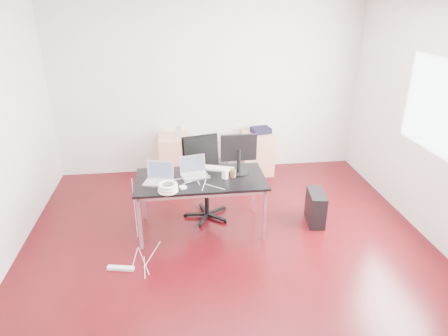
{
  "coord_description": "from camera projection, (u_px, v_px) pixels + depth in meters",
  "views": [
    {
      "loc": [
        -0.57,
        -3.91,
        2.84
      ],
      "look_at": [
        0.0,
        0.55,
        0.85
      ],
      "focal_mm": 32.0,
      "sensor_mm": 36.0,
      "label": 1
    }
  ],
  "objects": [
    {
      "name": "room_shell",
      "position": [
        234.0,
        141.0,
        4.2
      ],
      "size": [
        5.0,
        5.0,
        5.0
      ],
      "color": "#3A060A",
      "rests_on": "ground"
    },
    {
      "name": "desk",
      "position": [
        201.0,
        182.0,
        4.95
      ],
      "size": [
        1.6,
        0.8,
        0.73
      ],
      "color": "black",
      "rests_on": "ground"
    },
    {
      "name": "office_chair",
      "position": [
        204.0,
        174.0,
        5.33
      ],
      "size": [
        0.57,
        0.59,
        1.08
      ],
      "rotation": [
        0.0,
        0.0,
        0.23
      ],
      "color": "black",
      "rests_on": "ground"
    },
    {
      "name": "filing_cabinet_left",
      "position": [
        175.0,
        157.0,
        6.58
      ],
      "size": [
        0.5,
        0.5,
        0.7
      ],
      "primitive_type": "cube",
      "color": "tan",
      "rests_on": "ground"
    },
    {
      "name": "filing_cabinet_right",
      "position": [
        257.0,
        153.0,
        6.74
      ],
      "size": [
        0.5,
        0.5,
        0.7
      ],
      "primitive_type": "cube",
      "color": "tan",
      "rests_on": "ground"
    },
    {
      "name": "pc_tower",
      "position": [
        316.0,
        207.0,
        5.29
      ],
      "size": [
        0.26,
        0.47,
        0.44
      ],
      "primitive_type": "cube",
      "rotation": [
        0.0,
        0.0,
        -0.14
      ],
      "color": "black",
      "rests_on": "ground"
    },
    {
      "name": "wastebasket",
      "position": [
        221.0,
        168.0,
        6.67
      ],
      "size": [
        0.27,
        0.27,
        0.28
      ],
      "primitive_type": "cylinder",
      "rotation": [
        0.0,
        0.0,
        -0.13
      ],
      "color": "black",
      "rests_on": "ground"
    },
    {
      "name": "power_strip",
      "position": [
        121.0,
        268.0,
        4.45
      ],
      "size": [
        0.31,
        0.12,
        0.04
      ],
      "primitive_type": "cube",
      "rotation": [
        0.0,
        0.0,
        -0.21
      ],
      "color": "white",
      "rests_on": "ground"
    },
    {
      "name": "laptop_left",
      "position": [
        159.0,
        177.0,
        4.82
      ],
      "size": [
        0.39,
        0.33,
        0.23
      ],
      "rotation": [
        0.0,
        0.0,
        -0.28
      ],
      "color": "silver",
      "rests_on": "desk"
    },
    {
      "name": "laptop_right",
      "position": [
        194.0,
        171.0,
        4.99
      ],
      "size": [
        0.38,
        0.32,
        0.23
      ],
      "rotation": [
        0.0,
        0.0,
        0.21
      ],
      "color": "silver",
      "rests_on": "desk"
    },
    {
      "name": "monitor",
      "position": [
        239.0,
        152.0,
        4.97
      ],
      "size": [
        0.45,
        0.26,
        0.51
      ],
      "rotation": [
        0.0,
        0.0,
        0.02
      ],
      "color": "black",
      "rests_on": "desk"
    },
    {
      "name": "keyboard",
      "position": [
        217.0,
        168.0,
        5.18
      ],
      "size": [
        0.46,
        0.28,
        0.02
      ],
      "primitive_type": "cube",
      "rotation": [
        0.0,
        0.0,
        -0.34
      ],
      "color": "white",
      "rests_on": "desk"
    },
    {
      "name": "cup_white",
      "position": [
        225.0,
        174.0,
        4.91
      ],
      "size": [
        0.09,
        0.09,
        0.12
      ],
      "primitive_type": "cylinder",
      "rotation": [
        0.0,
        0.0,
        -0.07
      ],
      "color": "white",
      "rests_on": "desk"
    },
    {
      "name": "cup_brown",
      "position": [
        233.0,
        173.0,
        4.95
      ],
      "size": [
        0.08,
        0.08,
        0.1
      ],
      "primitive_type": "cylinder",
      "rotation": [
        0.0,
        0.0,
        0.08
      ],
      "color": "brown",
      "rests_on": "desk"
    },
    {
      "name": "cable_coil",
      "position": [
        168.0,
        188.0,
        4.57
      ],
      "size": [
        0.24,
        0.24,
        0.11
      ],
      "rotation": [
        0.0,
        0.0,
        -0.1
      ],
      "color": "white",
      "rests_on": "desk"
    },
    {
      "name": "power_adapter",
      "position": [
        183.0,
        187.0,
        4.67
      ],
      "size": [
        0.09,
        0.09,
        0.03
      ],
      "primitive_type": "cube",
      "rotation": [
        0.0,
        0.0,
        0.4
      ],
      "color": "white",
      "rests_on": "desk"
    },
    {
      "name": "speaker",
      "position": [
        178.0,
        132.0,
        6.37
      ],
      "size": [
        0.09,
        0.09,
        0.18
      ],
      "primitive_type": "cube",
      "rotation": [
        0.0,
        0.0,
        -0.06
      ],
      "color": "#9E9E9E",
      "rests_on": "filing_cabinet_left"
    },
    {
      "name": "navy_garment",
      "position": [
        261.0,
        130.0,
        6.59
      ],
      "size": [
        0.34,
        0.3,
        0.09
      ],
      "primitive_type": "cube",
      "rotation": [
        0.0,
        0.0,
        0.2
      ],
      "color": "black",
      "rests_on": "filing_cabinet_right"
    }
  ]
}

